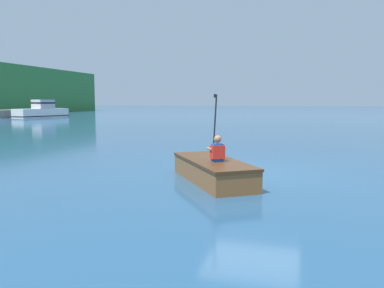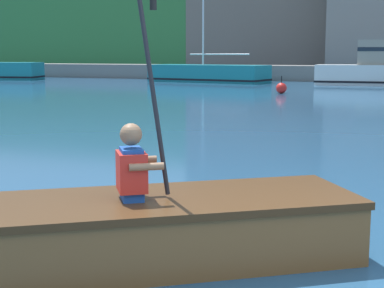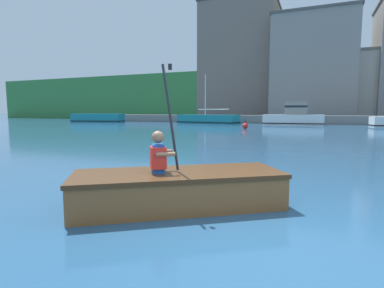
{
  "view_description": "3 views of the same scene",
  "coord_description": "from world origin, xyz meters",
  "views": [
    {
      "loc": [
        -9.81,
        -1.19,
        1.85
      ],
      "look_at": [
        -1.44,
        1.28,
        0.86
      ],
      "focal_mm": 35.0,
      "sensor_mm": 36.0,
      "label": 1
    },
    {
      "loc": [
        0.32,
        -3.33,
        1.63
      ],
      "look_at": [
        -1.44,
        1.28,
        0.86
      ],
      "focal_mm": 55.0,
      "sensor_mm": 36.0,
      "label": 2
    },
    {
      "loc": [
        0.35,
        -3.04,
        1.38
      ],
      "look_at": [
        -1.44,
        1.28,
        0.86
      ],
      "focal_mm": 28.0,
      "sensor_mm": 36.0,
      "label": 3
    }
  ],
  "objects": [
    {
      "name": "moored_boat_dock_center_near",
      "position": [
        -1.75,
        28.35,
        0.82
      ],
      "size": [
        5.82,
        1.89,
        2.31
      ],
      "color": "white",
      "rests_on": "ground"
    },
    {
      "name": "rowboat_foreground",
      "position": [
        -1.4,
        0.8,
        0.29
      ],
      "size": [
        3.03,
        2.55,
        0.51
      ],
      "color": "brown",
      "rests_on": "ground"
    },
    {
      "name": "moored_boat_dock_east_inner",
      "position": [
        -10.84,
        28.54,
        0.47
      ],
      "size": [
        7.18,
        3.49,
        5.43
      ],
      "color": "#197A84",
      "rests_on": "ground"
    },
    {
      "name": "channel_buoy",
      "position": [
        -4.84,
        20.44,
        0.22
      ],
      "size": [
        0.44,
        0.44,
        0.72
      ],
      "color": "red",
      "rests_on": "ground"
    },
    {
      "name": "person_paddler",
      "position": [
        -1.67,
        0.62,
        0.79
      ],
      "size": [
        0.45,
        0.45,
        1.51
      ],
      "color": "#1E4CA5",
      "rests_on": "rowboat_foreground"
    }
  ]
}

